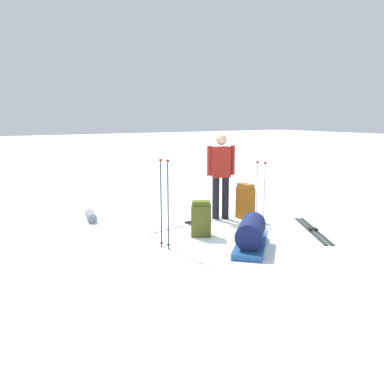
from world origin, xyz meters
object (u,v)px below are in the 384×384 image
object	(u,v)px
backpack_large_dark	(201,219)
ski_poles_planted_far	(165,199)
skier_standing	(221,172)
backpack_bright	(245,202)
ski_pair_near	(312,230)
gear_sled	(251,235)
ski_pair_far	(190,224)
ski_poles_planted_near	(261,193)
sleeping_mat_rolled	(91,216)

from	to	relation	value
backpack_large_dark	ski_poles_planted_far	world-z (taller)	ski_poles_planted_far
skier_standing	backpack_large_dark	xyz separation A→B (m)	(-0.83, 1.01, -0.65)
backpack_large_dark	backpack_bright	size ratio (longest dim) A/B	0.87
ski_poles_planted_far	ski_pair_near	bearing A→B (deg)	-101.18
skier_standing	gear_sled	xyz separation A→B (m)	(-1.84, 0.76, -0.73)
ski_pair_far	ski_poles_planted_near	distance (m)	1.52
gear_sled	ski_pair_far	bearing A→B (deg)	-0.33
backpack_large_dark	ski_poles_planted_near	world-z (taller)	ski_poles_planted_near
ski_pair_far	ski_poles_planted_far	size ratio (longest dim) A/B	1.41
backpack_large_dark	ski_poles_planted_near	size ratio (longest dim) A/B	0.49
ski_pair_near	gear_sled	bearing A→B (deg)	97.76
sleeping_mat_rolled	ski_poles_planted_near	bearing A→B (deg)	-136.48
ski_poles_planted_near	backpack_bright	bearing A→B (deg)	-23.57
ski_poles_planted_near	ski_pair_far	bearing A→B (deg)	35.89
backpack_large_dark	ski_poles_planted_far	xyz separation A→B (m)	(-0.25, 0.85, 0.47)
backpack_bright	ski_poles_planted_far	size ratio (longest dim) A/B	0.51
backpack_bright	sleeping_mat_rolled	distance (m)	3.08
skier_standing	gear_sled	bearing A→B (deg)	157.69
backpack_bright	ski_pair_far	bearing A→B (deg)	79.91
sleeping_mat_rolled	backpack_bright	bearing A→B (deg)	-119.64
ski_poles_planted_far	sleeping_mat_rolled	xyz separation A→B (m)	(2.35, 0.37, -0.68)
ski_poles_planted_near	sleeping_mat_rolled	xyz separation A→B (m)	(2.40, 2.28, -0.61)
ski_pair_far	backpack_large_dark	bearing A→B (deg)	161.42
ski_pair_near	backpack_bright	size ratio (longest dim) A/B	2.33
ski_poles_planted_near	gear_sled	world-z (taller)	ski_poles_planted_near
ski_pair_near	ski_pair_far	xyz separation A→B (m)	(1.58, 1.61, -0.00)
skier_standing	ski_poles_planted_near	world-z (taller)	skier_standing
ski_pair_far	backpack_large_dark	distance (m)	0.88
backpack_large_dark	gear_sled	bearing A→B (deg)	-165.89
ski_poles_planted_far	gear_sled	xyz separation A→B (m)	(-0.76, -1.11, -0.55)
backpack_bright	ski_pair_near	bearing A→B (deg)	-162.36
skier_standing	ski_pair_near	xyz separation A→B (m)	(-1.62, -0.87, -0.94)
skier_standing	sleeping_mat_rolled	world-z (taller)	skier_standing
ski_pair_far	ski_poles_planted_near	world-z (taller)	ski_poles_planted_near
ski_poles_planted_near	gear_sled	bearing A→B (deg)	131.63
gear_sled	sleeping_mat_rolled	world-z (taller)	gear_sled
ski_poles_planted_far	skier_standing	bearing A→B (deg)	-59.81
ski_poles_planted_far	sleeping_mat_rolled	world-z (taller)	ski_poles_planted_far
ski_pair_far	ski_poles_planted_far	distance (m)	1.71
ski_poles_planted_far	backpack_bright	bearing A→B (deg)	-69.97
ski_pair_near	ski_poles_planted_near	bearing A→B (deg)	59.18
sleeping_mat_rolled	ski_pair_far	bearing A→B (deg)	-131.28
backpack_bright	ski_poles_planted_far	xyz separation A→B (m)	(-0.84, 2.29, 0.42)
ski_pair_near	backpack_bright	bearing A→B (deg)	17.64
ski_pair_far	ski_poles_planted_far	world-z (taller)	ski_poles_planted_far
ski_pair_near	sleeping_mat_rolled	bearing A→B (deg)	47.02
ski_pair_far	backpack_large_dark	world-z (taller)	backpack_large_dark
ski_pair_near	ski_poles_planted_near	world-z (taller)	ski_poles_planted_near
gear_sled	backpack_bright	bearing A→B (deg)	-36.63
gear_sled	ski_poles_planted_near	bearing A→B (deg)	-48.37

